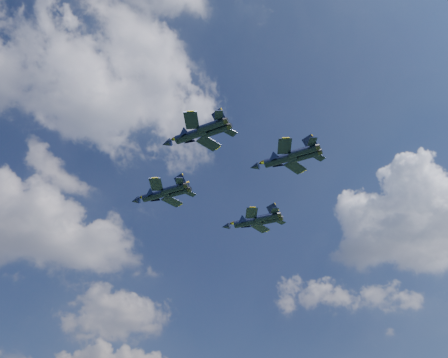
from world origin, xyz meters
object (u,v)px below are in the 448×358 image
jet_lead (155,195)px  jet_slot (278,160)px  jet_right (246,222)px  jet_left (189,136)px

jet_lead → jet_slot: 30.79m
jet_lead → jet_right: bearing=-42.6°
jet_left → jet_right: bearing=2.7°
jet_lead → jet_slot: jet_slot is taller
jet_lead → jet_slot: size_ratio=0.96×
jet_lead → jet_right: (24.25, 0.67, -1.56)m
jet_lead → jet_left: jet_left is taller
jet_right → jet_slot: size_ratio=0.99×
jet_left → jet_lead: bearing=50.6°
jet_left → jet_right: jet_left is taller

